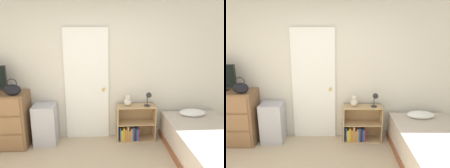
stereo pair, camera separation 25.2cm
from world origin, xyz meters
TOP-DOWN VIEW (x-y plane):
  - wall_back at (0.00, 2.02)m, footprint 10.00×0.06m
  - door_closed at (-0.20, 1.97)m, footprint 0.79×0.09m
  - dresser at (-1.74, 1.73)m, footprint 1.04×0.49m
  - handbag at (-1.38, 1.58)m, footprint 0.27×0.11m
  - storage_bin at (-0.95, 1.78)m, footprint 0.39×0.38m
  - bookshelf at (0.63, 1.83)m, footprint 0.70×0.29m
  - teddy_bear at (0.53, 1.82)m, footprint 0.13×0.13m
  - desk_lamp at (0.90, 1.78)m, footprint 0.13×0.12m
  - bed at (1.70, 1.06)m, footprint 1.06×1.84m

SIDE VIEW (x-z plane):
  - bed at x=1.70m, z-range -0.05..0.55m
  - bookshelf at x=0.63m, z-range -0.08..0.58m
  - storage_bin at x=-0.95m, z-range 0.00..0.73m
  - dresser at x=-1.74m, z-range 0.00..0.97m
  - teddy_bear at x=0.53m, z-range 0.65..0.86m
  - desk_lamp at x=0.90m, z-range 0.72..0.97m
  - door_closed at x=-0.20m, z-range 0.00..2.05m
  - handbag at x=-1.38m, z-range 0.93..1.21m
  - wall_back at x=0.00m, z-range 0.00..2.55m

